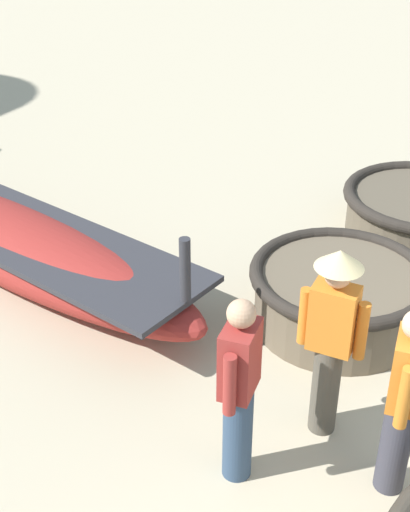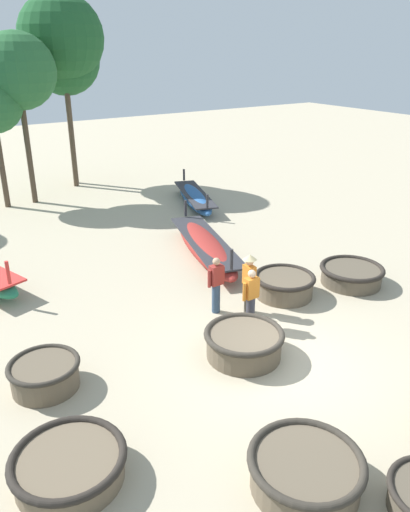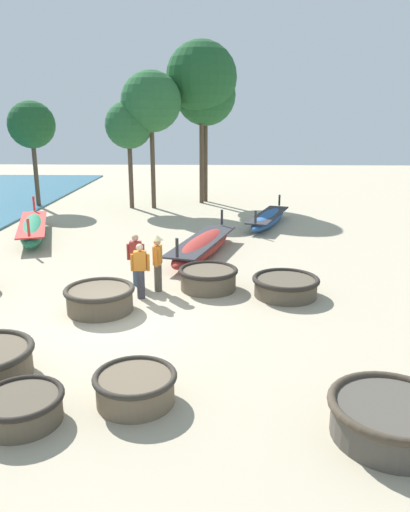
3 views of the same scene
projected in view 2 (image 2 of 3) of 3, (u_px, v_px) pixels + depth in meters
name	position (u px, v px, depth m)	size (l,w,h in m)	color
ground_plane	(278.00, 361.00, 11.28)	(80.00, 80.00, 0.00)	tan
coracle_upturned	(351.00, 274.00, 14.85)	(1.90, 1.90, 0.56)	brown
coracle_weathered	(69.00, 465.00, 8.12)	(1.92, 1.92, 0.53)	brown
coracle_nearest	(284.00, 284.00, 14.13)	(1.75, 1.75, 0.64)	brown
coracle_front_left	(305.00, 471.00, 7.95)	(1.89, 1.89, 0.62)	brown
coracle_far_right	(45.00, 374.00, 10.31)	(1.49, 1.49, 0.61)	brown
coracle_tilted	(244.00, 343.00, 11.35)	(1.84, 1.84, 0.65)	brown
long_boat_red_hull	(195.00, 198.00, 22.24)	(2.49, 4.95, 1.10)	#285693
long_boat_green_hull	(205.00, 246.00, 16.75)	(2.61, 5.62, 1.24)	maroon
fisherman_standing_left	(249.00, 280.00, 12.99)	(0.36, 0.53, 1.67)	#4C473D
fisherman_with_hat	(251.00, 297.00, 12.37)	(0.53, 0.23, 1.57)	#383842
fisherman_hauling	(216.00, 284.00, 13.05)	(0.53, 0.23, 1.57)	#2D425B
tree_leftmost	(18.00, 72.00, 20.55)	(3.16, 3.16, 7.19)	#4C3D2D
tree_center	(64.00, 59.00, 23.56)	(3.38, 3.38, 7.70)	#4C3D2D
tree_left_mid	(61.00, 38.00, 22.66)	(3.89, 3.89, 8.87)	#4C3D2D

